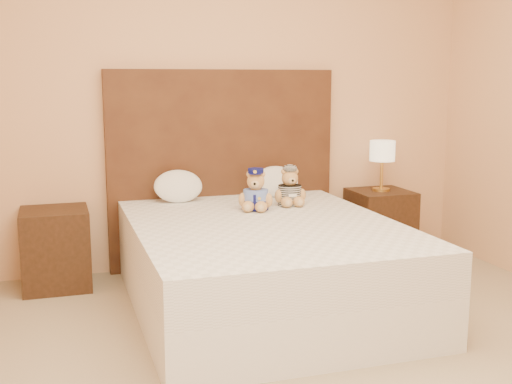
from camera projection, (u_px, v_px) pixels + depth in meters
The scene contains 9 objects.
bed at pixel (264, 264), 4.04m from camera, with size 1.60×2.00×0.55m.
headboard at pixel (223, 169), 4.91m from camera, with size 1.75×0.08×1.50m, color #4F2C17.
nightstand_left at pixel (56, 249), 4.42m from camera, with size 0.45×0.45×0.55m, color #3D2113.
nightstand_right at pixel (380, 224), 5.17m from camera, with size 0.45×0.45×0.55m, color #3D2113.
lamp at pixel (382, 154), 5.07m from camera, with size 0.20×0.20×0.40m.
teddy_police at pixel (256, 190), 4.34m from camera, with size 0.24×0.23×0.28m, color tan, non-canonical shape.
teddy_prisoner at pixel (290, 186), 4.51m from camera, with size 0.24×0.23×0.27m, color tan, non-canonical shape.
pillow_left at pixel (178, 185), 4.64m from camera, with size 0.35×0.23×0.25m, color white.
pillow_right at pixel (276, 180), 4.86m from camera, with size 0.35×0.23×0.25m, color white.
Camera 1 is at (-1.23, -2.50, 1.43)m, focal length 45.00 mm.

